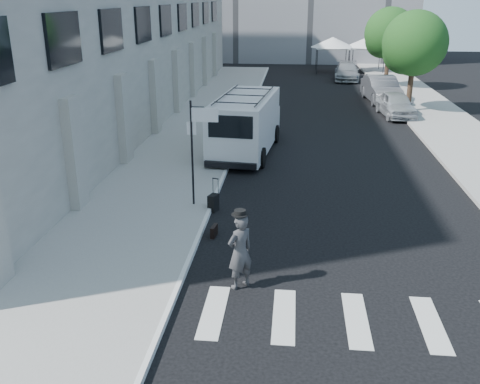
% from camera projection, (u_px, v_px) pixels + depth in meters
% --- Properties ---
extents(ground, '(120.00, 120.00, 0.00)m').
position_uv_depth(ground, '(265.00, 254.00, 14.85)').
color(ground, black).
rests_on(ground, ground).
extents(sidewalk_left, '(4.50, 48.00, 0.15)m').
position_uv_depth(sidewalk_left, '(206.00, 121.00, 30.17)').
color(sidewalk_left, gray).
rests_on(sidewalk_left, ground).
extents(sidewalk_right, '(4.00, 56.00, 0.15)m').
position_uv_depth(sidewalk_right, '(431.00, 112.00, 32.64)').
color(sidewalk_right, gray).
rests_on(sidewalk_right, ground).
extents(building_left, '(10.00, 44.00, 12.00)m').
position_uv_depth(building_left, '(85.00, 10.00, 30.68)').
color(building_left, gray).
rests_on(building_left, ground).
extents(sign_pole, '(1.03, 0.07, 3.50)m').
position_uv_depth(sign_pole, '(199.00, 132.00, 17.15)').
color(sign_pole, black).
rests_on(sign_pole, sidewalk_left).
extents(tree_near, '(3.80, 3.83, 6.03)m').
position_uv_depth(tree_near, '(412.00, 46.00, 31.58)').
color(tree_near, black).
rests_on(tree_near, ground).
extents(tree_far, '(3.80, 3.83, 6.03)m').
position_uv_depth(tree_far, '(388.00, 35.00, 39.98)').
color(tree_far, black).
rests_on(tree_far, ground).
extents(tent_left, '(4.00, 4.00, 3.20)m').
position_uv_depth(tent_left, '(333.00, 43.00, 49.01)').
color(tent_left, black).
rests_on(tent_left, ground).
extents(tent_right, '(4.00, 4.00, 3.20)m').
position_uv_depth(tent_right, '(368.00, 42.00, 49.17)').
color(tent_right, black).
rests_on(tent_right, ground).
extents(businessman, '(0.83, 0.81, 1.92)m').
position_uv_depth(businessman, '(240.00, 252.00, 12.86)').
color(businessman, '#39393B').
rests_on(businessman, ground).
extents(briefcase, '(0.18, 0.45, 0.34)m').
position_uv_depth(briefcase, '(214.00, 231.00, 15.89)').
color(briefcase, black).
rests_on(briefcase, ground).
extents(suitcase, '(0.36, 0.45, 1.10)m').
position_uv_depth(suitcase, '(213.00, 203.00, 17.73)').
color(suitcase, black).
rests_on(suitcase, ground).
extents(cargo_van, '(2.94, 7.05, 2.56)m').
position_uv_depth(cargo_van, '(246.00, 123.00, 24.18)').
color(cargo_van, silver).
rests_on(cargo_van, ground).
extents(parked_car_a, '(2.12, 4.40, 1.45)m').
position_uv_depth(parked_car_a, '(396.00, 104.00, 31.51)').
color(parked_car_a, '#ACB0B5').
rests_on(parked_car_a, ground).
extents(parked_car_b, '(2.28, 5.35, 1.72)m').
position_uv_depth(parked_car_b, '(381.00, 89.00, 35.77)').
color(parked_car_b, '#4D4E53').
rests_on(parked_car_b, ground).
extents(parked_car_c, '(2.31, 5.03, 1.42)m').
position_uv_depth(parked_car_c, '(347.00, 72.00, 45.20)').
color(parked_car_c, '#95999D').
rests_on(parked_car_c, ground).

